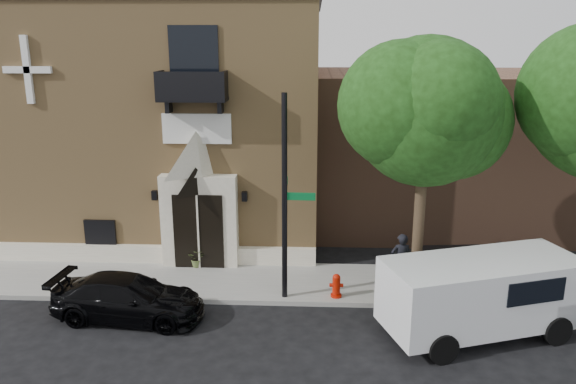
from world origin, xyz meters
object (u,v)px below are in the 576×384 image
at_px(cargo_van, 488,293).
at_px(street_sign, 285,199).
at_px(fire_hydrant, 336,286).
at_px(black_sedan, 128,298).
at_px(dumpster, 451,272).
at_px(pedestrian_far, 498,267).
at_px(pedestrian_near, 401,260).

relative_size(cargo_van, street_sign, 0.91).
relative_size(cargo_van, fire_hydrant, 7.61).
relative_size(black_sedan, fire_hydrant, 5.87).
bearing_deg(dumpster, cargo_van, -85.11).
xyz_separation_m(fire_hydrant, pedestrian_far, (4.98, 0.53, 0.48)).
bearing_deg(cargo_van, black_sedan, 159.62).
relative_size(black_sedan, cargo_van, 0.77).
bearing_deg(fire_hydrant, black_sedan, -167.17).
bearing_deg(black_sedan, dumpster, -73.70).
xyz_separation_m(cargo_van, pedestrian_near, (-1.94, 2.57, -0.16)).
distance_m(black_sedan, cargo_van, 9.99).
relative_size(dumpster, pedestrian_near, 1.22).
bearing_deg(black_sedan, cargo_van, -86.83).
distance_m(cargo_van, fire_hydrant, 4.40).
xyz_separation_m(street_sign, fire_hydrant, (1.56, 0.04, -2.75)).
height_order(black_sedan, cargo_van, cargo_van).
bearing_deg(pedestrian_far, cargo_van, 166.06).
relative_size(black_sedan, street_sign, 0.70).
distance_m(dumpster, pedestrian_near, 1.57).
bearing_deg(dumpster, black_sedan, -174.99).
relative_size(black_sedan, pedestrian_far, 2.59).
distance_m(street_sign, dumpster, 5.69).
distance_m(black_sedan, fire_hydrant, 6.14).
xyz_separation_m(black_sedan, street_sign, (4.43, 1.32, 2.64)).
distance_m(cargo_van, dumpster, 2.30).
xyz_separation_m(black_sedan, cargo_van, (9.97, -0.38, 0.57)).
relative_size(pedestrian_near, pedestrian_far, 1.06).
xyz_separation_m(black_sedan, pedestrian_near, (8.03, 2.18, 0.41)).
distance_m(street_sign, pedestrian_far, 6.95).
distance_m(pedestrian_near, pedestrian_far, 2.95).
bearing_deg(dumpster, pedestrian_far, -4.07).
height_order(dumpster, pedestrian_near, pedestrian_near).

